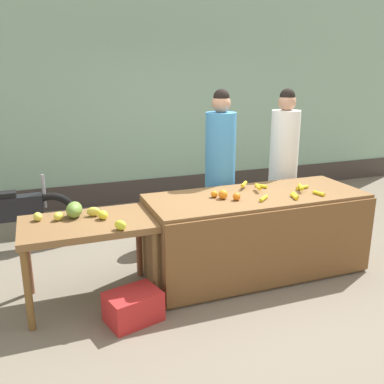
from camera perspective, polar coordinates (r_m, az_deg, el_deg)
name	(u,v)px	position (r m, az deg, el deg)	size (l,w,h in m)	color
ground_plane	(227,275)	(4.50, 4.77, -11.02)	(24.00, 24.00, 0.00)	#756B5B
market_wall_back	(150,95)	(6.76, -5.66, 12.91)	(9.91, 0.23, 3.41)	#8CB299
fruit_stall_counter	(256,234)	(4.45, 8.59, -5.56)	(2.22, 0.88, 0.84)	brown
side_table_wooden	(88,231)	(3.88, -13.86, -5.15)	(1.16, 0.72, 0.77)	brown
banana_bunch_pile	(281,190)	(4.41, 11.92, 0.22)	(0.73, 0.63, 0.07)	gold
orange_pile	(225,195)	(4.12, 4.46, -0.40)	(0.24, 0.23, 0.09)	orange
mango_papaya_pile	(78,213)	(3.91, -15.03, -2.69)	(0.74, 0.65, 0.14)	yellow
vendor_woman_blue_shirt	(220,171)	(4.83, 3.79, 2.78)	(0.34, 0.34, 1.85)	#33333D
vendor_woman_white_shirt	(283,165)	(5.29, 12.17, 3.54)	(0.34, 0.34, 1.84)	#33333D
parked_motorcycle	(7,217)	(5.37, -23.58, -3.14)	(1.60, 0.18, 0.88)	black
produce_crate	(133,307)	(3.74, -7.91, -15.02)	(0.44, 0.32, 0.26)	red
produce_sack	(153,226)	(4.96, -5.29, -4.60)	(0.36, 0.30, 0.60)	maroon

